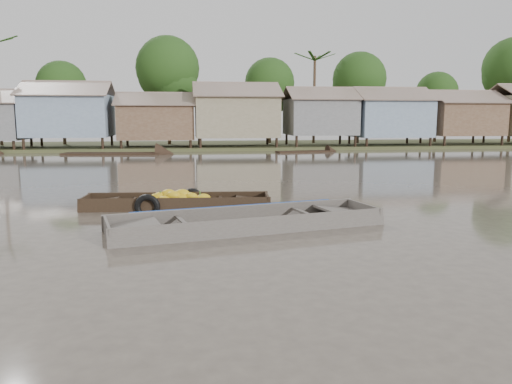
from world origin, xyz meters
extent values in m
plane|color=#4B433A|center=(0.00, 0.00, 0.00)|extent=(120.00, 120.00, 0.00)
cube|color=#384723|center=(0.00, 33.00, 0.00)|extent=(120.00, 12.00, 0.50)
cube|color=#768AA3|center=(-10.50, 29.50, 2.70)|extent=(6.20, 5.20, 3.20)
cube|color=brown|center=(-10.50, 28.10, 4.75)|extent=(6.60, 3.02, 1.28)
cube|color=brown|center=(-10.50, 30.90, 4.75)|extent=(6.60, 3.02, 1.28)
cube|color=brown|center=(-3.80, 29.50, 2.20)|extent=(5.80, 4.60, 2.70)
cube|color=brown|center=(-3.80, 28.26, 4.00)|extent=(6.20, 2.67, 1.14)
cube|color=brown|center=(-3.80, 30.74, 4.00)|extent=(6.20, 2.67, 1.14)
cube|color=#84785B|center=(2.50, 29.50, 2.65)|extent=(6.50, 5.30, 3.30)
cube|color=brown|center=(2.50, 28.07, 4.75)|extent=(6.90, 3.08, 1.31)
cube|color=brown|center=(2.50, 30.93, 4.75)|extent=(6.90, 3.08, 1.31)
cube|color=slate|center=(9.50, 29.50, 2.60)|extent=(5.40, 4.70, 2.90)
cube|color=brown|center=(9.50, 28.23, 4.50)|extent=(5.80, 2.73, 1.17)
cube|color=brown|center=(9.50, 30.77, 4.50)|extent=(5.80, 2.73, 1.17)
cube|color=#768AA3|center=(15.50, 29.50, 2.50)|extent=(6.00, 5.00, 3.10)
cube|color=brown|center=(15.50, 28.15, 4.50)|extent=(6.40, 2.90, 1.24)
cube|color=brown|center=(15.50, 30.85, 4.50)|extent=(6.40, 2.90, 1.24)
cube|color=brown|center=(22.00, 29.50, 2.45)|extent=(5.70, 4.90, 2.80)
cube|color=brown|center=(22.00, 28.18, 4.30)|extent=(6.10, 2.85, 1.21)
cube|color=brown|center=(22.00, 30.82, 4.30)|extent=(6.10, 2.85, 1.21)
cylinder|color=#473323|center=(-12.00, 34.00, 2.45)|extent=(0.28, 0.28, 4.90)
sphere|color=#193C13|center=(-12.00, 34.00, 5.25)|extent=(4.20, 4.20, 4.20)
cylinder|color=#473323|center=(-3.00, 33.00, 3.15)|extent=(0.28, 0.28, 6.30)
sphere|color=#193C13|center=(-3.00, 33.00, 6.75)|extent=(5.40, 5.40, 5.40)
cylinder|color=#473323|center=(6.00, 34.00, 2.62)|extent=(0.28, 0.28, 5.25)
sphere|color=#193C13|center=(6.00, 34.00, 5.62)|extent=(4.50, 4.50, 4.50)
cylinder|color=#473323|center=(14.00, 33.00, 2.80)|extent=(0.28, 0.28, 5.60)
sphere|color=#193C13|center=(14.00, 33.00, 6.00)|extent=(4.80, 4.80, 4.80)
cylinder|color=#473323|center=(22.00, 34.00, 2.27)|extent=(0.28, 0.28, 4.55)
sphere|color=#193C13|center=(22.00, 34.00, 4.88)|extent=(3.90, 3.90, 3.90)
cylinder|color=#473323|center=(29.00, 33.00, 3.32)|extent=(0.28, 0.28, 6.65)
cylinder|color=#473323|center=(10.00, 33.50, 4.00)|extent=(0.24, 0.24, 8.00)
cube|color=black|center=(-1.70, 3.48, -0.08)|extent=(5.39, 1.41, 0.08)
cube|color=black|center=(-1.66, 4.05, 0.13)|extent=(5.45, 0.55, 0.51)
cube|color=black|center=(-1.75, 2.90, 0.13)|extent=(5.45, 0.55, 0.51)
cube|color=black|center=(0.96, 3.28, 0.13)|extent=(0.15, 1.18, 0.48)
cube|color=black|center=(0.49, 3.31, 0.19)|extent=(1.00, 1.09, 0.19)
cube|color=black|center=(-4.36, 3.67, 0.13)|extent=(0.15, 1.18, 0.48)
cube|color=black|center=(-3.90, 3.64, 0.19)|extent=(1.00, 1.09, 0.19)
cube|color=black|center=(-2.98, 3.57, 0.23)|extent=(0.18, 1.14, 0.05)
cube|color=black|center=(-0.43, 3.38, 0.23)|extent=(0.18, 1.14, 0.05)
ellipsoid|color=gold|center=(-2.31, 3.58, 0.30)|extent=(0.39, 0.29, 0.23)
ellipsoid|color=gold|center=(-1.39, 3.82, 0.22)|extent=(0.38, 0.28, 0.22)
ellipsoid|color=gold|center=(-1.07, 3.70, 0.20)|extent=(0.40, 0.29, 0.23)
ellipsoid|color=gold|center=(-1.74, 3.60, 0.33)|extent=(0.43, 0.32, 0.26)
ellipsoid|color=gold|center=(-1.80, 3.34, 0.39)|extent=(0.43, 0.32, 0.26)
ellipsoid|color=gold|center=(-2.41, 3.25, 0.18)|extent=(0.45, 0.33, 0.26)
ellipsoid|color=gold|center=(-1.83, 3.73, 0.26)|extent=(0.37, 0.27, 0.22)
ellipsoid|color=gold|center=(-1.43, 3.79, 0.23)|extent=(0.39, 0.29, 0.23)
ellipsoid|color=gold|center=(-1.67, 3.56, 0.40)|extent=(0.35, 0.25, 0.21)
ellipsoid|color=gold|center=(-1.92, 3.42, 0.33)|extent=(0.43, 0.31, 0.25)
ellipsoid|color=gold|center=(-2.58, 3.66, 0.21)|extent=(0.42, 0.30, 0.25)
ellipsoid|color=gold|center=(-0.81, 3.08, 0.17)|extent=(0.38, 0.28, 0.22)
ellipsoid|color=gold|center=(-1.64, 3.15, 0.19)|extent=(0.37, 0.27, 0.22)
ellipsoid|color=gold|center=(-2.34, 3.33, 0.23)|extent=(0.41, 0.30, 0.24)
ellipsoid|color=gold|center=(-2.36, 3.24, 0.17)|extent=(0.44, 0.32, 0.26)
ellipsoid|color=gold|center=(-2.57, 3.22, 0.12)|extent=(0.36, 0.27, 0.21)
ellipsoid|color=gold|center=(-2.51, 3.50, 0.23)|extent=(0.46, 0.33, 0.27)
ellipsoid|color=gold|center=(-1.55, 3.43, 0.42)|extent=(0.47, 0.34, 0.27)
ellipsoid|color=gold|center=(-1.91, 3.62, 0.31)|extent=(0.40, 0.29, 0.24)
ellipsoid|color=gold|center=(-0.92, 3.62, 0.24)|extent=(0.45, 0.33, 0.26)
ellipsoid|color=gold|center=(-1.85, 3.68, 0.30)|extent=(0.41, 0.30, 0.24)
ellipsoid|color=gold|center=(-1.27, 3.29, 0.36)|extent=(0.36, 0.26, 0.21)
ellipsoid|color=gold|center=(-2.60, 3.49, 0.14)|extent=(0.35, 0.26, 0.21)
ellipsoid|color=gold|center=(-2.43, 3.34, 0.22)|extent=(0.46, 0.33, 0.27)
ellipsoid|color=gold|center=(-1.54, 3.29, 0.29)|extent=(0.40, 0.29, 0.23)
ellipsoid|color=gold|center=(-0.99, 3.29, 0.26)|extent=(0.42, 0.31, 0.25)
ellipsoid|color=gold|center=(-1.95, 3.54, 0.42)|extent=(0.43, 0.32, 0.25)
ellipsoid|color=gold|center=(-1.64, 3.37, 0.33)|extent=(0.41, 0.30, 0.24)
ellipsoid|color=gold|center=(-1.95, 3.78, 0.30)|extent=(0.36, 0.26, 0.21)
ellipsoid|color=gold|center=(-2.06, 3.25, 0.29)|extent=(0.35, 0.26, 0.21)
ellipsoid|color=gold|center=(-1.36, 3.40, 0.34)|extent=(0.42, 0.31, 0.25)
ellipsoid|color=gold|center=(-2.19, 3.57, 0.33)|extent=(0.46, 0.33, 0.27)
cylinder|color=#3F6626|center=(-2.19, 3.51, 0.41)|extent=(0.04, 0.04, 0.17)
cylinder|color=#3F6626|center=(-1.51, 3.46, 0.41)|extent=(0.04, 0.04, 0.17)
cylinder|color=#3F6626|center=(-1.03, 3.43, 0.41)|extent=(0.04, 0.04, 0.17)
torus|color=black|center=(-1.27, 4.10, 0.15)|extent=(0.68, 0.22, 0.67)
torus|color=black|center=(-2.52, 2.88, 0.15)|extent=(0.74, 0.23, 0.73)
cube|color=#48423D|center=(0.04, 0.50, -0.08)|extent=(6.66, 2.84, 0.08)
cube|color=#48423D|center=(-0.14, 1.28, 0.15)|extent=(6.51, 1.65, 0.53)
cube|color=#48423D|center=(0.22, -0.28, 0.15)|extent=(6.51, 1.65, 0.53)
cube|color=#48423D|center=(3.21, 1.24, 0.15)|extent=(0.43, 1.60, 0.50)
cube|color=#48423D|center=(2.66, 1.11, 0.21)|extent=(1.42, 1.62, 0.22)
cube|color=#48423D|center=(-3.13, -0.24, 0.15)|extent=(0.43, 1.60, 0.50)
cube|color=#48423D|center=(-2.58, -0.11, 0.21)|extent=(1.42, 1.62, 0.22)
cube|color=#48423D|center=(-1.48, 0.15, 0.25)|extent=(0.45, 1.54, 0.05)
cube|color=#48423D|center=(1.55, 0.85, 0.25)|extent=(0.45, 1.54, 0.05)
cube|color=#665E54|center=(0.04, 0.50, -0.04)|extent=(5.11, 2.36, 0.02)
cube|color=navy|center=(-0.15, 1.33, 0.35)|extent=(5.26, 1.29, 0.13)
torus|color=olive|center=(1.21, 0.50, -0.02)|extent=(0.37, 0.37, 0.05)
torus|color=olive|center=(1.21, 0.50, 0.01)|extent=(0.30, 0.30, 0.05)
cube|color=black|center=(-6.71, 24.95, -0.05)|extent=(6.93, 2.26, 0.35)
cube|color=black|center=(7.15, 25.12, -0.05)|extent=(4.31, 1.66, 0.35)
camera|label=1|loc=(-1.32, -11.21, 2.68)|focal=35.00mm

